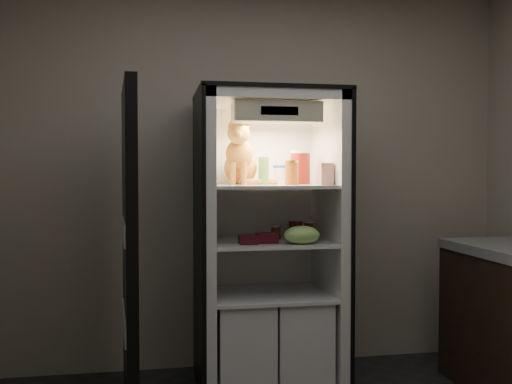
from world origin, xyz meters
The scene contains 16 objects.
room_shell centered at (0.00, 0.00, 1.62)m, with size 3.60×3.60×3.60m.
refrigerator centered at (0.00, 1.38, 0.79)m, with size 0.90×0.72×1.88m.
fridge_door centered at (-0.85, 1.05, 0.91)m, with size 0.12×0.87×1.85m.
tabby_cat centered at (-0.17, 1.42, 1.45)m, with size 0.36×0.42×0.43m.
parmesan_shaker centered at (-0.03, 1.37, 1.38)m, with size 0.07×0.07×0.17m.
mayo_tub centered at (0.09, 1.43, 1.35)m, with size 0.09×0.09×0.12m.
salsa_jar centered at (0.13, 1.26, 1.37)m, with size 0.09×0.09×0.15m.
pepper_jar centered at (0.22, 1.41, 1.40)m, with size 0.13×0.13×0.22m.
cream_carton centered at (0.32, 1.15, 1.36)m, with size 0.08×0.08×0.13m, color silver.
soda_can_a centered at (0.18, 1.42, 1.00)m, with size 0.06×0.06×0.11m.
soda_can_b centered at (0.25, 1.31, 1.00)m, with size 0.06×0.06×0.11m.
soda_can_c centered at (0.18, 1.30, 1.00)m, with size 0.07×0.07×0.13m.
condiment_jar centered at (0.06, 1.37, 0.98)m, with size 0.06×0.06×0.09m.
grape_bag centered at (0.16, 1.11, 0.99)m, with size 0.22×0.16×0.11m, color #9CD362.
berry_box_left centered at (-0.16, 1.16, 0.97)m, with size 0.11×0.11×0.05m, color #550E19.
berry_box_right centered at (-0.04, 1.20, 0.97)m, with size 0.12×0.12×0.06m, color #550E19.
Camera 1 is at (-0.72, -2.17, 1.37)m, focal length 40.00 mm.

